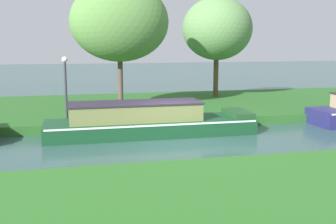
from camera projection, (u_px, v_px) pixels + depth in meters
ground_plane at (177, 140)px, 15.95m from camera, size 120.00×120.00×0.00m
riverbank_far at (145, 107)px, 22.63m from camera, size 72.00×10.00×0.40m
forest_barge at (147, 121)px, 16.80m from camera, size 8.41×2.15×1.36m
willow_tree_left at (120, 22)px, 20.33m from camera, size 4.87×3.35×6.26m
willow_tree_centre at (217, 29)px, 25.05m from camera, size 4.21×4.25×6.01m
lamp_post at (65, 80)px, 17.47m from camera, size 0.24×0.24×2.72m
mooring_post_near at (170, 110)px, 18.11m from camera, size 0.14×0.14×0.80m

